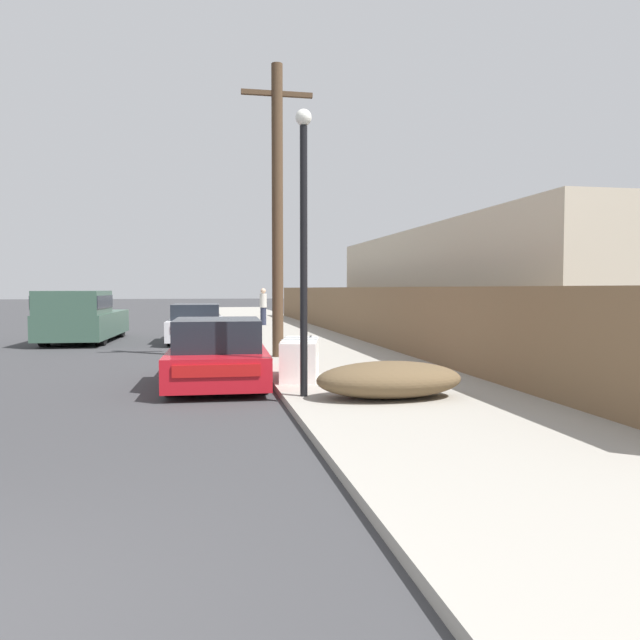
# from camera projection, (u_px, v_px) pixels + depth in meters

# --- Properties ---
(sidewalk_curb) EXTENTS (4.20, 63.00, 0.12)m
(sidewalk_curb) POSITION_uv_depth(u_px,v_px,m) (280.00, 330.00, 27.11)
(sidewalk_curb) COLOR #9E998E
(sidewalk_curb) RESTS_ON ground
(discarded_fridge) EXTENTS (1.00, 1.67, 0.80)m
(discarded_fridge) POSITION_uv_depth(u_px,v_px,m) (300.00, 359.00, 12.03)
(discarded_fridge) COLOR white
(discarded_fridge) RESTS_ON sidewalk_curb
(parked_sports_car_red) EXTENTS (1.98, 4.21, 1.29)m
(parked_sports_car_red) POSITION_uv_depth(u_px,v_px,m) (218.00, 355.00, 12.07)
(parked_sports_car_red) COLOR red
(parked_sports_car_red) RESTS_ON ground
(car_parked_mid) EXTENTS (1.97, 4.55, 1.33)m
(car_parked_mid) POSITION_uv_depth(u_px,v_px,m) (196.00, 324.00, 21.68)
(car_parked_mid) COLOR silver
(car_parked_mid) RESTS_ON ground
(pickup_truck) EXTENTS (2.37, 5.76, 1.79)m
(pickup_truck) POSITION_uv_depth(u_px,v_px,m) (81.00, 317.00, 21.32)
(pickup_truck) COLOR #385647
(pickup_truck) RESTS_ON ground
(utility_pole) EXTENTS (1.80, 0.29, 7.37)m
(utility_pole) POSITION_uv_depth(u_px,v_px,m) (277.00, 207.00, 15.78)
(utility_pole) COLOR #4C3826
(utility_pole) RESTS_ON sidewalk_curb
(street_lamp) EXTENTS (0.26, 0.26, 4.59)m
(street_lamp) POSITION_uv_depth(u_px,v_px,m) (304.00, 231.00, 9.98)
(street_lamp) COLOR black
(street_lamp) RESTS_ON sidewalk_curb
(brush_pile) EXTENTS (2.37, 1.32, 0.59)m
(brush_pile) POSITION_uv_depth(u_px,v_px,m) (389.00, 380.00, 9.95)
(brush_pile) COLOR brown
(brush_pile) RESTS_ON sidewalk_curb
(wooden_fence) EXTENTS (0.08, 34.79, 1.79)m
(wooden_fence) POSITION_uv_depth(u_px,v_px,m) (347.00, 311.00, 23.05)
(wooden_fence) COLOR brown
(wooden_fence) RESTS_ON sidewalk_curb
(building_right_house) EXTENTS (6.00, 17.48, 3.78)m
(building_right_house) POSITION_uv_depth(u_px,v_px,m) (495.00, 288.00, 20.83)
(building_right_house) COLOR beige
(building_right_house) RESTS_ON ground
(pedestrian) EXTENTS (0.34, 0.34, 1.75)m
(pedestrian) POSITION_uv_depth(u_px,v_px,m) (263.00, 306.00, 29.66)
(pedestrian) COLOR #282D42
(pedestrian) RESTS_ON sidewalk_curb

